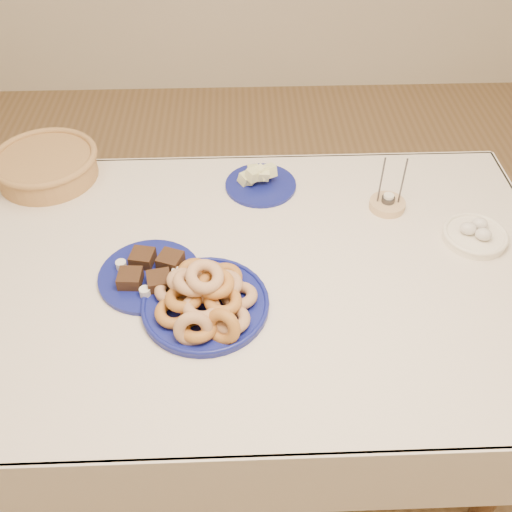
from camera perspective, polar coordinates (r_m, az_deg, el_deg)
The scene contains 8 objects.
ground at distance 2.18m, azimuth -0.05°, elevation -15.35°, with size 5.00×5.00×0.00m, color brown.
dining_table at distance 1.66m, azimuth -0.06°, elevation -3.92°, with size 1.71×1.11×0.75m.
donut_platter at distance 1.46m, azimuth -5.12°, elevation -4.34°, with size 0.36×0.36×0.15m.
melon_plate at distance 1.86m, azimuth 0.34°, elevation 7.57°, with size 0.25×0.25×0.08m.
brownie_plate at distance 1.58m, azimuth -10.56°, elevation -1.74°, with size 0.29×0.29×0.05m.
wicker_basket at distance 2.00m, azimuth -20.26°, elevation 8.55°, with size 0.40×0.40×0.09m.
candle_holder at distance 1.82m, azimuth 13.00°, elevation 5.14°, with size 0.12×0.12×0.18m.
egg_bowl at distance 1.78m, azimuth 21.05°, elevation 2.01°, with size 0.25×0.25×0.06m.
Camera 1 is at (-0.04, -1.11, 1.87)m, focal length 40.00 mm.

